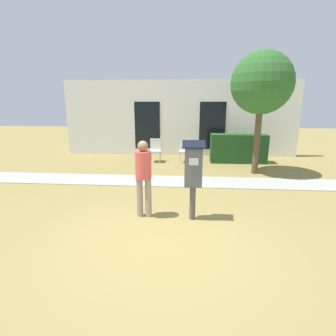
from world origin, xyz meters
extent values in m
plane|color=olive|center=(0.00, 0.00, 0.00)|extent=(40.00, 40.00, 0.00)
cube|color=#A3A099|center=(0.00, 3.29, 0.01)|extent=(12.00, 1.10, 0.02)
cube|color=white|center=(0.00, 7.35, 1.60)|extent=(10.00, 0.24, 3.20)
cube|color=black|center=(-1.40, 7.22, 1.30)|extent=(1.10, 0.02, 2.00)
cube|color=black|center=(1.40, 7.22, 1.30)|extent=(1.10, 0.02, 2.00)
cylinder|color=#4C4C4C|center=(0.51, 0.79, 0.35)|extent=(0.12, 0.12, 0.70)
cube|color=#4C5156|center=(0.51, 0.79, 1.10)|extent=(0.34, 0.22, 0.80)
cube|color=silver|center=(0.51, 0.67, 1.22)|extent=(0.18, 0.01, 0.14)
cube|color=black|center=(0.51, 0.79, 1.53)|extent=(0.44, 0.31, 0.12)
cylinder|color=gray|center=(-0.58, 0.84, 0.41)|extent=(0.13, 0.13, 0.82)
cylinder|color=gray|center=(-0.40, 0.84, 0.41)|extent=(0.13, 0.13, 0.82)
cylinder|color=#D14C47|center=(-0.49, 0.84, 1.09)|extent=(0.32, 0.32, 0.55)
sphere|color=#8C6647|center=(-0.49, 0.84, 1.48)|extent=(0.21, 0.21, 0.21)
cylinder|color=silver|center=(-1.08, 5.66, 0.21)|extent=(0.03, 0.03, 0.42)
cylinder|color=silver|center=(-0.70, 5.66, 0.21)|extent=(0.03, 0.03, 0.42)
cylinder|color=silver|center=(-1.08, 6.04, 0.21)|extent=(0.03, 0.03, 0.42)
cylinder|color=silver|center=(-0.70, 6.04, 0.21)|extent=(0.03, 0.03, 0.42)
cube|color=silver|center=(-0.89, 5.85, 0.44)|extent=(0.44, 0.44, 0.04)
cube|color=silver|center=(-0.89, 6.05, 0.68)|extent=(0.44, 0.04, 0.44)
cylinder|color=silver|center=(0.08, 5.67, 0.21)|extent=(0.03, 0.03, 0.42)
cylinder|color=silver|center=(0.46, 5.67, 0.21)|extent=(0.03, 0.03, 0.42)
cylinder|color=silver|center=(0.08, 6.05, 0.21)|extent=(0.03, 0.03, 0.42)
cylinder|color=silver|center=(0.46, 6.05, 0.21)|extent=(0.03, 0.03, 0.42)
cube|color=silver|center=(0.27, 5.86, 0.44)|extent=(0.44, 0.44, 0.04)
cube|color=silver|center=(0.27, 6.06, 0.68)|extent=(0.44, 0.04, 0.44)
cube|color=#1E471E|center=(2.33, 6.02, 0.55)|extent=(2.13, 0.60, 1.10)
cylinder|color=brown|center=(2.60, 4.44, 1.10)|extent=(0.20, 0.20, 2.20)
sphere|color=#2D6028|center=(2.60, 4.44, 2.87)|extent=(1.90, 1.90, 1.90)
camera|label=1|loc=(0.40, -4.15, 2.33)|focal=28.00mm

